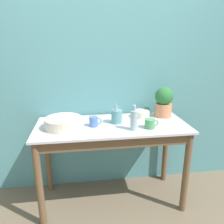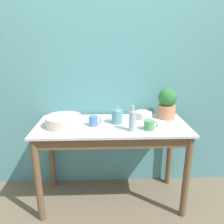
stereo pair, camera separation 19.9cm
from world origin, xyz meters
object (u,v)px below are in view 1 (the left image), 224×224
at_px(bottle_tall, 134,120).
at_px(potted_plant, 164,102).
at_px(mug_blue, 94,122).
at_px(utensil_cup, 117,116).
at_px(mug_green, 150,124).
at_px(bowl_small_cream, 141,114).
at_px(bowl_wash_large, 63,123).

bearing_deg(bottle_tall, potted_plant, 39.73).
height_order(mug_blue, utensil_cup, utensil_cup).
relative_size(mug_green, utensil_cup, 0.62).
distance_m(bottle_tall, bowl_small_cream, 0.37).
relative_size(bottle_tall, utensil_cup, 1.12).
bearing_deg(mug_blue, potted_plant, 14.33).
relative_size(bottle_tall, mug_blue, 1.98).
xyz_separation_m(bottle_tall, bowl_small_cream, (0.16, 0.33, -0.06)).
distance_m(potted_plant, bowl_small_cream, 0.26).
bearing_deg(bottle_tall, bowl_small_cream, 64.41).
height_order(bowl_small_cream, utensil_cup, utensil_cup).
bearing_deg(bowl_small_cream, utensil_cup, -153.98).
bearing_deg(mug_green, mug_blue, 166.74).
xyz_separation_m(potted_plant, mug_green, (-0.23, -0.30, -0.11)).
xyz_separation_m(bottle_tall, utensil_cup, (-0.12, 0.19, -0.03)).
xyz_separation_m(mug_green, bowl_small_cream, (0.00, 0.31, -0.01)).
bearing_deg(bowl_small_cream, mug_green, -90.82).
distance_m(potted_plant, mug_green, 0.40).
height_order(bottle_tall, mug_blue, bottle_tall).
bearing_deg(utensil_cup, mug_green, -32.44).
bearing_deg(mug_blue, bowl_small_cream, 21.15).
xyz_separation_m(potted_plant, mug_blue, (-0.72, -0.18, -0.11)).
height_order(bottle_tall, mug_green, bottle_tall).
distance_m(mug_green, mug_blue, 0.50).
height_order(mug_green, bowl_small_cream, mug_green).
bearing_deg(mug_blue, utensil_cup, 14.54).
xyz_separation_m(bottle_tall, mug_green, (0.15, 0.02, -0.05)).
relative_size(potted_plant, mug_blue, 2.69).
distance_m(bowl_wash_large, bottle_tall, 0.62).
xyz_separation_m(bowl_wash_large, mug_green, (0.76, -0.12, -0.00)).
relative_size(bottle_tall, bowl_small_cream, 1.32).
distance_m(potted_plant, bowl_wash_large, 1.01).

